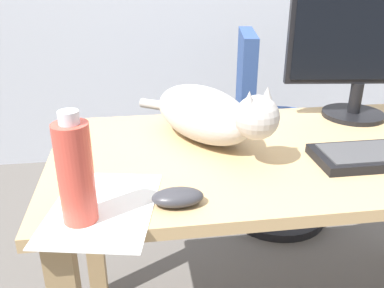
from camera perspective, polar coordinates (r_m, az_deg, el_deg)
name	(u,v)px	position (r m, az deg, el deg)	size (l,w,h in m)	color
desk	(299,182)	(1.23, 14.52, -5.04)	(1.37, 0.65, 0.70)	tan
office_chair	(271,144)	(1.99, 10.87, -0.03)	(0.49, 0.48, 0.90)	black
monitor	(364,48)	(1.42, 22.65, 12.15)	(0.48, 0.20, 0.42)	black
cat	(208,114)	(1.16, 2.18, 4.20)	(0.34, 0.55, 0.20)	#B2ADA8
computer_mouse	(178,197)	(0.87, -1.98, -7.34)	(0.11, 0.06, 0.04)	#333338
paper_sheet	(103,207)	(0.89, -12.20, -8.55)	(0.21, 0.30, 0.00)	white
water_bottle	(76,172)	(0.81, -15.77, -3.80)	(0.07, 0.07, 0.23)	#D84C3D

